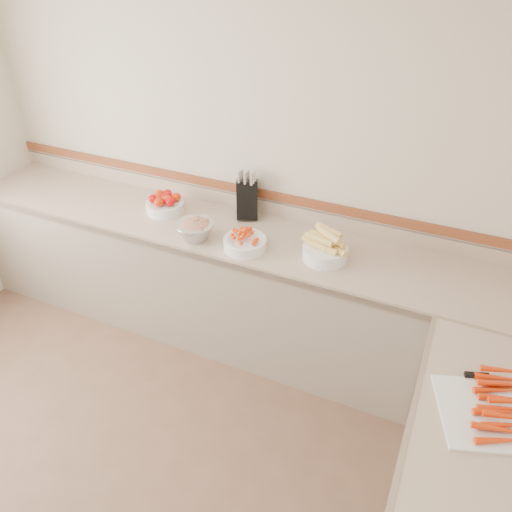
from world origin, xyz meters
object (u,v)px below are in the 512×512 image
at_px(knife_block, 247,198).
at_px(cherry_tomato_bowl, 245,242).
at_px(rhubarb_bowl, 195,229).
at_px(tomato_bowl, 165,203).
at_px(cutting_board, 501,409).
at_px(corn_bowl, 325,248).

height_order(knife_block, cherry_tomato_bowl, knife_block).
bearing_deg(rhubarb_bowl, tomato_bowl, 148.61).
relative_size(knife_block, tomato_bowl, 1.30).
relative_size(tomato_bowl, cherry_tomato_bowl, 0.98).
bearing_deg(cutting_board, cherry_tomato_bowl, 155.25).
xyz_separation_m(knife_block, corn_bowl, (0.64, -0.27, -0.07)).
bearing_deg(knife_block, corn_bowl, -22.66).
distance_m(tomato_bowl, corn_bowl, 1.20).
xyz_separation_m(knife_block, tomato_bowl, (-0.56, -0.16, -0.08)).
height_order(rhubarb_bowl, cutting_board, rhubarb_bowl).
bearing_deg(cutting_board, corn_bowl, 142.10).
bearing_deg(cherry_tomato_bowl, knife_block, 113.05).
height_order(knife_block, tomato_bowl, knife_block).
height_order(tomato_bowl, cherry_tomato_bowl, cherry_tomato_bowl).
height_order(knife_block, corn_bowl, knife_block).
distance_m(knife_block, corn_bowl, 0.70).
relative_size(cherry_tomato_bowl, corn_bowl, 0.90).
height_order(cherry_tomato_bowl, cutting_board, cherry_tomato_bowl).
xyz_separation_m(tomato_bowl, cherry_tomato_bowl, (0.71, -0.20, -0.01)).
bearing_deg(tomato_bowl, rhubarb_bowl, -31.39).
relative_size(cherry_tomato_bowl, rhubarb_bowl, 1.09).
bearing_deg(cherry_tomato_bowl, tomato_bowl, 164.16).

